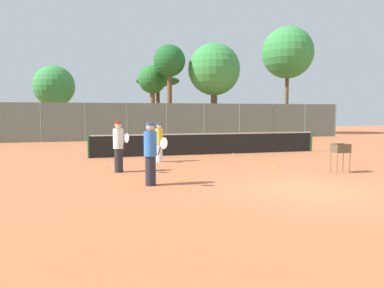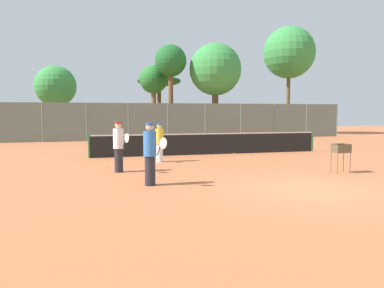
% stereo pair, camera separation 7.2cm
% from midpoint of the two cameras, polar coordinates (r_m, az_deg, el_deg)
% --- Properties ---
extents(ground_plane, '(80.00, 80.00, 0.00)m').
position_cam_midpoint_polar(ground_plane, '(10.82, 17.31, -6.68)').
color(ground_plane, '#B7663D').
extents(tennis_net, '(11.81, 0.10, 1.07)m').
position_cam_midpoint_polar(tennis_net, '(18.82, 2.50, 0.10)').
color(tennis_net, '#26592D').
rests_on(tennis_net, ground_plane).
extents(back_fence, '(30.36, 0.08, 2.81)m').
position_cam_midpoint_polar(back_fence, '(29.01, -3.94, 3.45)').
color(back_fence, slate).
rests_on(back_fence, ground_plane).
extents(tree_0, '(2.48, 2.48, 6.22)m').
position_cam_midpoint_polar(tree_0, '(33.21, -6.13, 9.54)').
color(tree_0, brown).
rests_on(tree_0, ground_plane).
extents(tree_1, '(2.63, 2.63, 7.67)m').
position_cam_midpoint_polar(tree_1, '(31.60, -3.53, 12.26)').
color(tree_1, brown).
rests_on(tree_1, ground_plane).
extents(tree_2, '(4.92, 4.92, 10.25)m').
position_cam_midpoint_polar(tree_2, '(37.87, 14.31, 13.30)').
color(tree_2, brown).
rests_on(tree_2, ground_plane).
extents(tree_3, '(3.46, 3.46, 6.05)m').
position_cam_midpoint_polar(tree_3, '(33.98, -20.35, 8.21)').
color(tree_3, brown).
rests_on(tree_3, ground_plane).
extents(tree_4, '(4.01, 4.01, 5.49)m').
position_cam_midpoint_polar(tree_4, '(35.07, -5.30, 9.40)').
color(tree_4, brown).
rests_on(tree_4, ground_plane).
extents(tree_5, '(4.38, 4.38, 7.91)m').
position_cam_midpoint_polar(tree_5, '(32.18, 3.32, 11.19)').
color(tree_5, brown).
rests_on(tree_5, ground_plane).
extents(player_white_outfit, '(0.72, 0.67, 1.64)m').
position_cam_midpoint_polar(player_white_outfit, '(15.99, -5.18, 0.30)').
color(player_white_outfit, white).
rests_on(player_white_outfit, ground_plane).
extents(player_red_cap, '(0.53, 0.86, 1.79)m').
position_cam_midpoint_polar(player_red_cap, '(13.45, -11.27, -0.33)').
color(player_red_cap, '#26262D').
rests_on(player_red_cap, ground_plane).
extents(player_yellow_shirt, '(0.62, 0.82, 1.82)m').
position_cam_midpoint_polar(player_yellow_shirt, '(10.87, -6.52, -1.40)').
color(player_yellow_shirt, '#26262D').
rests_on(player_yellow_shirt, ground_plane).
extents(ball_cart, '(0.56, 0.41, 1.02)m').
position_cam_midpoint_polar(ball_cart, '(14.07, 21.63, -0.95)').
color(ball_cart, brown).
rests_on(ball_cart, ground_plane).
extents(tennis_ball_0, '(0.07, 0.07, 0.07)m').
position_cam_midpoint_polar(tennis_ball_0, '(18.97, 6.18, -1.48)').
color(tennis_ball_0, '#D1E54C').
rests_on(tennis_ball_0, ground_plane).
extents(tennis_ball_1, '(0.07, 0.07, 0.07)m').
position_cam_midpoint_polar(tennis_ball_1, '(17.00, 7.93, -2.23)').
color(tennis_ball_1, '#D1E54C').
rests_on(tennis_ball_1, ground_plane).
extents(tennis_ball_2, '(0.07, 0.07, 0.07)m').
position_cam_midpoint_polar(tennis_ball_2, '(11.66, -1.93, -5.47)').
color(tennis_ball_2, '#D1E54C').
rests_on(tennis_ball_2, ground_plane).
extents(tennis_ball_4, '(0.07, 0.07, 0.07)m').
position_cam_midpoint_polar(tennis_ball_4, '(15.12, -13.08, -3.20)').
color(tennis_ball_4, '#D1E54C').
rests_on(tennis_ball_4, ground_plane).
extents(tennis_ball_5, '(0.07, 0.07, 0.07)m').
position_cam_midpoint_polar(tennis_ball_5, '(14.42, 12.19, -3.58)').
color(tennis_ball_5, '#D1E54C').
rests_on(tennis_ball_5, ground_plane).
extents(tennis_ball_6, '(0.07, 0.07, 0.07)m').
position_cam_midpoint_polar(tennis_ball_6, '(17.11, 8.60, -2.20)').
color(tennis_ball_6, '#D1E54C').
rests_on(tennis_ball_6, ground_plane).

